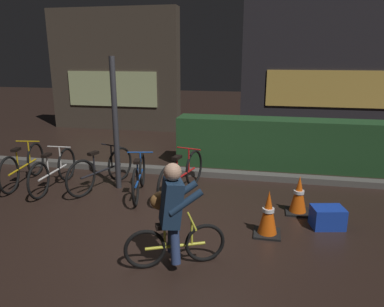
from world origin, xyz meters
TOP-DOWN VIEW (x-y plane):
  - ground_plane at (0.00, 0.00)m, footprint 40.00×40.00m
  - sidewalk_curb at (0.00, 2.20)m, footprint 12.00×0.24m
  - hedge_row at (1.80, 3.10)m, footprint 4.80×0.70m
  - storefront_left at (-3.58, 6.50)m, footprint 4.26×0.54m
  - storefront_right at (3.10, 7.20)m, footprint 5.24×0.54m
  - street_post at (-1.31, 1.20)m, footprint 0.10×0.10m
  - parked_bike_leftmost at (-3.15, 1.04)m, footprint 0.46×1.68m
  - parked_bike_left_mid at (-2.44, 0.91)m, footprint 0.46×1.61m
  - parked_bike_center_left at (-1.60, 1.11)m, footprint 0.60×1.59m
  - parked_bike_center_right at (-0.81, 0.94)m, footprint 0.47×1.53m
  - parked_bike_right_mid at (-0.09, 1.11)m, footprint 0.51×1.66m
  - traffic_cone_near at (1.40, -0.10)m, footprint 0.36×0.36m
  - traffic_cone_far at (1.86, 0.72)m, footprint 0.36×0.36m
  - blue_crate at (2.23, 0.30)m, footprint 0.50×0.41m
  - cyclist at (0.31, -1.06)m, footprint 1.11×0.55m

SIDE VIEW (x-z plane):
  - ground_plane at x=0.00m, z-range 0.00..0.00m
  - sidewalk_curb at x=0.00m, z-range 0.00..0.12m
  - blue_crate at x=2.23m, z-range 0.00..0.30m
  - traffic_cone_far at x=1.86m, z-range -0.01..0.60m
  - traffic_cone_near at x=1.40m, z-range -0.01..0.63m
  - parked_bike_center_right at x=-0.81m, z-range -0.03..0.69m
  - parked_bike_left_mid at x=-2.44m, z-range -0.03..0.71m
  - parked_bike_center_left at x=-1.60m, z-range -0.04..0.73m
  - parked_bike_leftmost at x=-3.15m, z-range -0.04..0.74m
  - parked_bike_right_mid at x=-0.09m, z-range -0.04..0.75m
  - hedge_row at x=1.80m, z-range 0.00..1.07m
  - cyclist at x=0.31m, z-range 0.01..1.25m
  - street_post at x=-1.31m, z-range 0.00..2.37m
  - storefront_left at x=-3.58m, z-range -0.01..3.80m
  - storefront_right at x=3.10m, z-range -0.01..3.97m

